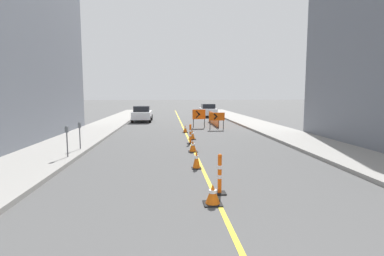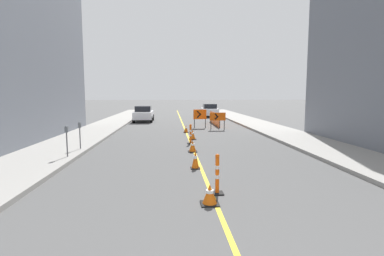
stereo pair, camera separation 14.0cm
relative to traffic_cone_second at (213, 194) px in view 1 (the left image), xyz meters
The scene contains 17 objects.
lane_stripe 19.00m from the traffic_cone_second, 89.53° to the left, with size 0.12×50.60×0.01m.
sidewalk_left 20.08m from the traffic_cone_second, 108.88° to the left, with size 3.14×50.60×0.15m.
sidewalk_right 20.18m from the traffic_cone_second, 70.27° to the left, with size 3.14×50.60×0.15m.
traffic_cone_second is the anchor object (origin of this frame).
traffic_cone_third 3.66m from the traffic_cone_second, 90.92° to the left, with size 0.35×0.35×0.68m.
traffic_cone_fourth 6.93m from the traffic_cone_second, 89.35° to the left, with size 0.43×0.43×0.55m.
traffic_cone_fifth 10.90m from the traffic_cone_second, 88.06° to the left, with size 0.44×0.44×0.60m.
traffic_cone_farthest 14.22m from the traffic_cone_second, 89.45° to the left, with size 0.37×0.37×0.55m.
delineator_post_front 0.87m from the traffic_cone_second, 68.36° to the left, with size 0.35×0.35×1.13m.
delineator_post_rear 9.31m from the traffic_cone_second, 89.14° to the left, with size 0.38×0.38×1.10m.
arrow_barricade_primary 17.25m from the traffic_cone_second, 85.22° to the left, with size 1.08×0.15×1.52m.
arrow_barricade_secondary 16.02m from the traffic_cone_second, 80.34° to the left, with size 1.24×0.09×1.34m.
safety_mesh_fence 20.01m from the traffic_cone_second, 81.26° to the left, with size 0.06×5.84×1.11m.
parked_car_curb_near 23.63m from the traffic_cone_second, 99.01° to the left, with size 1.94×4.32×1.59m.
parked_car_curb_mid 29.62m from the traffic_cone_second, 82.60° to the left, with size 1.94×4.32×1.59m.
parking_meter_near_curb 9.01m from the traffic_cone_second, 126.07° to the left, with size 0.12×0.11×1.29m.
parking_meter_far_curb 7.62m from the traffic_cone_second, 134.16° to the left, with size 0.12×0.11×1.30m.
Camera 1 is at (-1.26, -0.89, 2.74)m, focal length 28.00 mm.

